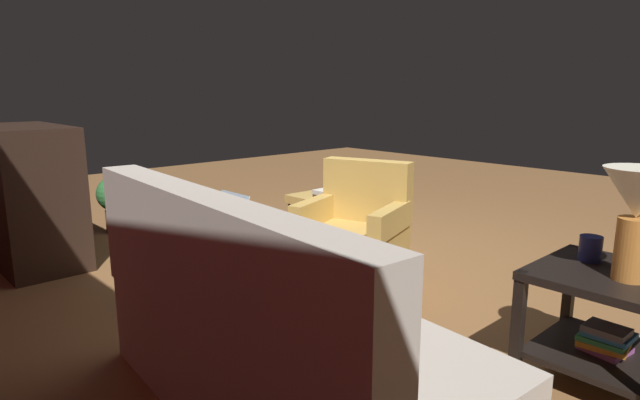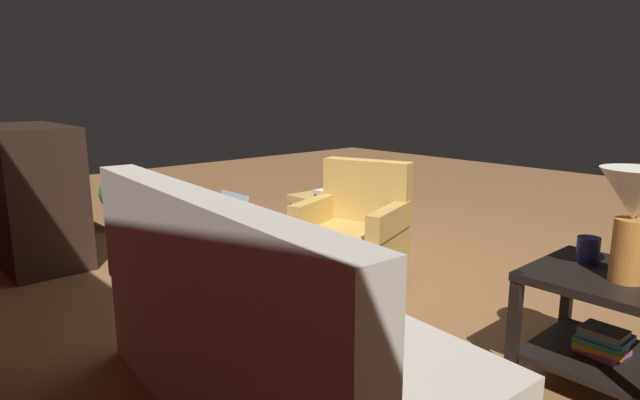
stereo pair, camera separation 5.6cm
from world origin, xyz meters
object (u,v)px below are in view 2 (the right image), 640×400
Objects in this scene: wicker_hamper at (348,216)px; table_lamp at (634,207)px; pet_bowl_steel at (242,212)px; laptop at (241,215)px; armchair at (353,234)px; yellow_mug at (350,172)px; television at (27,182)px; tv_cabinet at (31,190)px; pet_bowl_teal at (221,210)px; book_stack_shelf at (603,341)px; tv_remote at (346,186)px; potted_plant at (118,198)px; couch at (268,344)px; small_vase at (588,250)px; laptop_desk at (246,229)px; ottoman at (315,200)px; book_stack_hamper at (349,183)px; side_table at (605,312)px.

table_lamp is at bearing 161.33° from wicker_hamper.
laptop is at bearing 146.20° from pet_bowl_steel.
yellow_mug is at bearing -43.75° from armchair.
television is 2.28m from pet_bowl_steel.
wicker_hamper is (-1.29, -2.30, -0.42)m from television.
armchair reaches higher than pet_bowl_steel.
tv_cabinet reaches higher than pet_bowl_teal.
tv_cabinet reaches higher than book_stack_shelf.
book_stack_shelf is 0.37× the size of television.
armchair is 0.80m from laptop.
pet_bowl_steel is (1.43, 0.21, -0.47)m from tv_remote.
yellow_mug is 2.30m from potted_plant.
couch is 1.60m from small_vase.
television is 4.00× the size of tv_remote.
couch is 3.76m from pet_bowl_steel.
potted_plant reaches higher than laptop_desk.
laptop_desk is 3.50× the size of tv_remote.
pet_bowl_steel and pet_bowl_teal have the same top height.
ottoman is at bearing -3.18° from wicker_hamper.
book_stack_hamper is 1.26× the size of pet_bowl_steel.
yellow_mug is 0.50× the size of pet_bowl_steel.
table_lamp is at bearing -167.47° from laptop.
armchair is at bearing -143.36° from tv_cabinet.
ottoman is at bearing -14.76° from small_vase.
couch reaches higher than laptop.
armchair is at bearing 136.25° from yellow_mug.
wicker_hamper is at bearing -43.04° from armchair.
tv_remote is at bearing -19.01° from book_stack_shelf.
wicker_hamper is at bearing -76.60° from laptop.
laptop is 1.63m from ottoman.
tv_remote is 2.25m from potted_plant.
book_stack_hamper is at bearing 177.93° from ottoman.
potted_plant is at bearing 38.82° from wicker_hamper.
small_vase is 4.22m from pet_bowl_teal.
laptop is at bearing 17.74° from small_vase.
armchair is 1.08m from yellow_mug.
side_table is 1.14× the size of laptop_desk.
couch is at bearing 128.20° from tv_remote.
book_stack_hamper is (0.79, -0.74, 0.18)m from armchair.
small_vase is 2.50m from wicker_hamper.
couch is at bearing 53.14° from table_lamp.
book_stack_hamper is 0.46× the size of potted_plant.
book_stack_shelf is at bearing -158.98° from tv_cabinet.
tv_cabinet is at bearing 2.99° from couch.
potted_plant is at bearing -61.79° from television.
couch reaches higher than side_table.
wicker_hamper is (2.50, -0.82, 0.02)m from book_stack_shelf.
small_vase reaches higher than pet_bowl_steel.
laptop is at bearing -178.71° from potted_plant.
book_stack_shelf is 2.77m from tv_remote.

